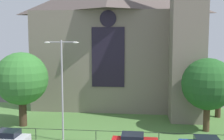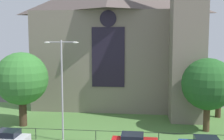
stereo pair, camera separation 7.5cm
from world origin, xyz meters
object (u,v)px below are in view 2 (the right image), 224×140
at_px(tree_right_far, 219,84).
at_px(tree_left_near, 22,79).
at_px(streetlamp_near, 62,79).
at_px(parked_car_white, 6,138).
at_px(church_building, 117,38).
at_px(tree_right_near, 208,84).

height_order(tree_right_far, tree_left_near, tree_left_near).
distance_m(streetlamp_near, parked_car_white, 7.56).
height_order(church_building, tree_left_near, church_building).
xyz_separation_m(tree_right_far, tree_left_near, (-23.67, -6.02, 1.12)).
distance_m(tree_right_near, streetlamp_near, 15.49).
height_order(streetlamp_near, parked_car_white, streetlamp_near).
distance_m(tree_right_near, tree_left_near, 20.82).
bearing_deg(tree_left_near, church_building, 49.45).
xyz_separation_m(church_building, tree_right_far, (13.63, -5.72, -5.85)).
distance_m(tree_right_far, streetlamp_near, 20.51).
xyz_separation_m(tree_right_near, tree_left_near, (-20.82, -0.17, 0.32)).
xyz_separation_m(streetlamp_near, parked_car_white, (-4.94, -1.84, -5.42)).
xyz_separation_m(tree_right_near, parked_car_white, (-19.76, -6.26, -4.47)).
relative_size(tree_left_near, streetlamp_near, 0.86).
height_order(church_building, tree_right_far, church_building).
bearing_deg(parked_car_white, streetlamp_near, -157.98).
bearing_deg(tree_right_far, tree_right_near, -115.99).
distance_m(tree_left_near, streetlamp_near, 7.38).
xyz_separation_m(church_building, tree_left_near, (-10.05, -11.74, -4.74)).
bearing_deg(streetlamp_near, tree_left_near, 144.76).
bearing_deg(church_building, parked_car_white, -116.75).
bearing_deg(church_building, tree_right_far, -22.78).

